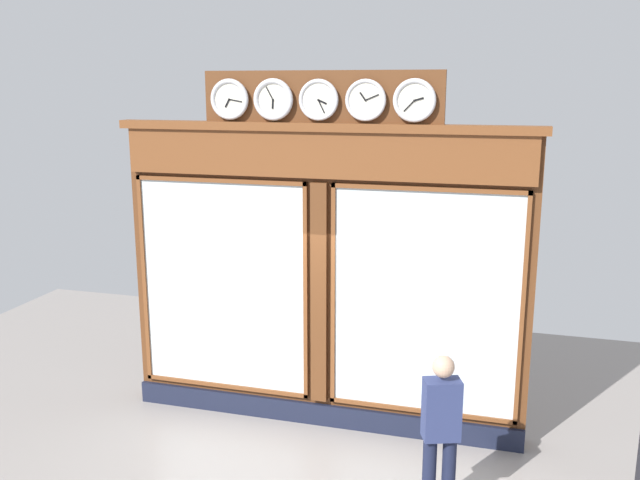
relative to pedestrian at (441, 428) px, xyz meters
name	(u,v)px	position (x,y,z in m)	size (l,w,h in m)	color
shop_facade	(323,273)	(1.66, -1.58, 1.04)	(5.13, 0.42, 4.41)	#5B3319
pedestrian	(441,428)	(0.00, 0.00, 0.00)	(0.41, 0.33, 1.69)	#191E38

